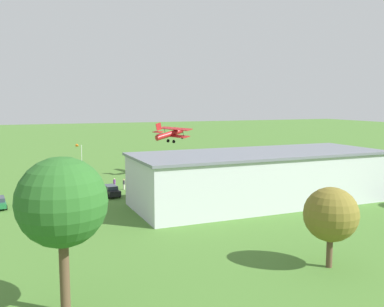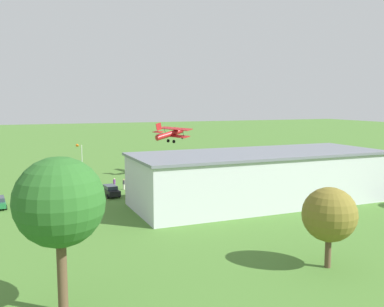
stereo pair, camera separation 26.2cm
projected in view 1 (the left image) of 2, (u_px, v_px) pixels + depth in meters
ground_plane at (198, 167)px, 94.25m from camera, size 400.00×400.00×0.00m
hangar at (259, 177)px, 60.55m from camera, size 35.93×14.05×7.21m
biplane at (171, 134)px, 82.63m from camera, size 7.01×9.61×3.97m
car_black at (110, 191)px, 64.93m from camera, size 2.40×4.83×1.66m
car_red at (58, 197)px, 60.77m from camera, size 1.92×3.93×1.59m
person_walking_on_apron at (124, 184)px, 69.81m from camera, size 0.54×0.54×1.73m
person_beside_truck at (114, 183)px, 70.75m from camera, size 0.46×0.46×1.68m
tree_behind_hangar_left at (62, 203)px, 28.29m from camera, size 6.02×6.02×10.66m
tree_behind_hangar_right at (331, 215)px, 36.66m from camera, size 4.67×4.67×7.00m
windsock at (78, 147)px, 89.45m from camera, size 1.19×1.40×5.38m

